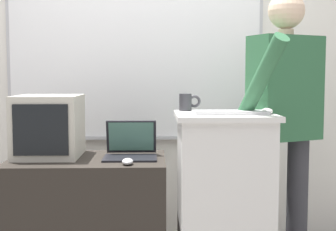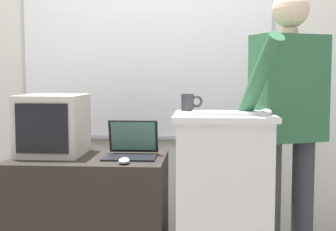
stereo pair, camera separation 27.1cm
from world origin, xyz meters
name	(u,v)px [view 1 (the left image)]	position (x,y,z in m)	size (l,w,h in m)	color
back_wall	(158,43)	(-0.01, 1.25, 1.45)	(6.40, 0.17, 2.91)	silver
lectern_podium	(224,198)	(0.36, 0.34, 0.50)	(0.56, 0.52, 0.99)	silver
side_desk	(89,219)	(-0.43, 0.41, 0.36)	(0.90, 0.58, 0.72)	#28231E
person_presenter	(285,113)	(0.74, 0.48, 0.98)	(0.60, 0.67, 1.69)	#333338
laptop	(131,146)	(-0.18, 0.45, 0.79)	(0.31, 0.29, 0.21)	black
wireless_keyboard	(231,112)	(0.39, 0.28, 1.00)	(0.41, 0.15, 0.02)	silver
computer_mouse_by_laptop	(128,161)	(-0.18, 0.21, 0.74)	(0.06, 0.10, 0.03)	#BCBCC1
computer_mouse_by_keyboard	(267,111)	(0.59, 0.28, 1.01)	(0.06, 0.10, 0.03)	silver
crt_monitor	(49,126)	(-0.66, 0.47, 0.91)	(0.37, 0.41, 0.36)	#BCB7A8
coffee_mug	(187,102)	(0.16, 0.54, 1.04)	(0.13, 0.08, 0.10)	#333338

